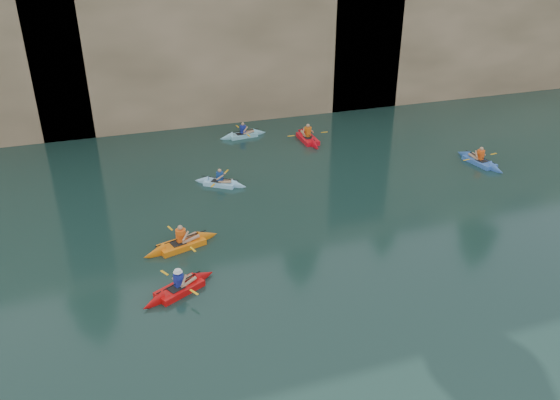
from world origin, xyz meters
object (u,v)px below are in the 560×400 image
object	(u,v)px
kayaker_ltblue_near	(220,183)
kayaker_red_far	(308,138)
kayaker_orange	(182,244)
main_kayaker	(179,288)

from	to	relation	value
kayaker_ltblue_near	kayaker_red_far	xyz separation A→B (m)	(6.56, 4.59, 0.02)
kayaker_orange	kayaker_ltblue_near	bearing A→B (deg)	45.32
kayaker_ltblue_near	kayaker_red_far	world-z (taller)	kayaker_red_far
kayaker_ltblue_near	kayaker_orange	bearing A→B (deg)	-82.48
kayaker_orange	kayaker_red_far	world-z (taller)	kayaker_red_far
main_kayaker	kayaker_ltblue_near	xyz separation A→B (m)	(3.45, 8.39, -0.02)
main_kayaker	kayaker_red_far	size ratio (longest dim) A/B	0.86
kayaker_orange	main_kayaker	bearing A→B (deg)	-117.71
kayaker_orange	kayaker_red_far	bearing A→B (deg)	29.99
main_kayaker	kayaker_orange	bearing A→B (deg)	51.25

